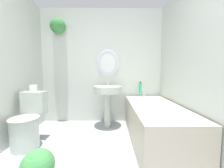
{
  "coord_description": "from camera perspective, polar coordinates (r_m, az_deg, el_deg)",
  "views": [
    {
      "loc": [
        0.21,
        -0.53,
        1.07
      ],
      "look_at": [
        0.22,
        1.5,
        0.9
      ],
      "focal_mm": 22.0,
      "sensor_mm": 36.0,
      "label": 1
    }
  ],
  "objects": [
    {
      "name": "bath_mat",
      "position": [
        2.19,
        -2.37,
        -24.16
      ],
      "size": [
        0.66,
        0.37,
        0.02
      ],
      "color": "silver",
      "rests_on": "ground_plane"
    },
    {
      "name": "toilet",
      "position": [
        2.41,
        -31.68,
        -14.16
      ],
      "size": [
        0.39,
        0.55,
        0.77
      ],
      "color": "#B2BCB2",
      "rests_on": "ground_plane"
    },
    {
      "name": "bathtub",
      "position": [
        2.31,
        17.32,
        -14.92
      ],
      "size": [
        0.73,
        1.67,
        0.65
      ],
      "color": "#B2A893",
      "rests_on": "ground_plane"
    },
    {
      "name": "wall_right",
      "position": [
        2.06,
        31.99,
        7.68
      ],
      "size": [
        0.06,
        2.54,
        2.4
      ],
      "color": "silver",
      "rests_on": "ground_plane"
    },
    {
      "name": "pedestal_sink",
      "position": [
        2.67,
        -1.86,
        -4.36
      ],
      "size": [
        0.55,
        0.55,
        0.9
      ],
      "color": "#B2BCB2",
      "rests_on": "ground_plane"
    },
    {
      "name": "wall_back",
      "position": [
        2.99,
        -5.46,
        8.45
      ],
      "size": [
        2.65,
        0.31,
        2.4
      ],
      "color": "silver",
      "rests_on": "ground_plane"
    },
    {
      "name": "toilet_paper_roll",
      "position": [
        2.47,
        -29.82,
        -1.6
      ],
      "size": [
        0.11,
        0.11,
        0.1
      ],
      "color": "white",
      "rests_on": "toilet"
    },
    {
      "name": "shampoo_bottle",
      "position": [
        2.87,
        11.65,
        -1.55
      ],
      "size": [
        0.06,
        0.06,
        0.23
      ],
      "color": "#38B275",
      "rests_on": "bathtub"
    }
  ]
}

